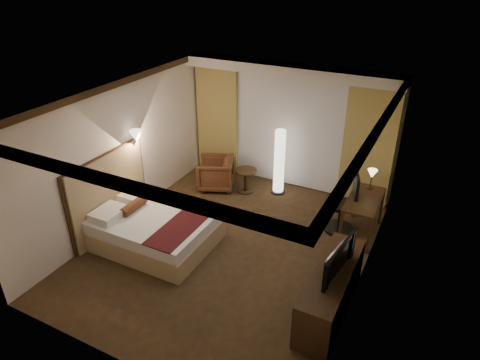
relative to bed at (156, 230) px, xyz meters
The scene contains 21 objects.
floor 1.34m from the bed, 22.07° to the left, with size 4.50×5.50×0.01m, color #322213.
ceiling 2.74m from the bed, 22.07° to the left, with size 4.50×5.50×0.01m, color white.
back_wall 3.62m from the bed, 69.52° to the left, with size 4.50×0.02×2.70m, color beige.
left_wall 1.57m from the bed, 154.73° to the left, with size 0.02×5.50×2.70m, color beige.
right_wall 3.65m from the bed, ahead, with size 0.02×5.50×2.70m, color beige.
crown_molding 2.69m from the bed, 22.07° to the left, with size 4.50×5.50×0.12m, color black, non-canonical shape.
soffit 3.97m from the bed, 67.97° to the left, with size 4.50×0.50×0.20m, color white.
curtain_sheer 3.52m from the bed, 69.05° to the left, with size 2.48×0.04×2.45m, color silver.
curtain_left_drape 3.28m from the bed, 98.97° to the left, with size 1.00×0.14×2.45m, color tan.
curtain_right_drape 4.36m from the bed, 46.81° to the left, with size 1.00×0.14×2.45m, color tan.
wall_sconce 1.77m from the bed, 139.00° to the left, with size 0.24×0.24×0.24m, color white, non-canonical shape.
bed is the anchor object (origin of this frame).
headboard 1.09m from the bed, behind, with size 0.12×1.83×1.50m, color tan, non-canonical shape.
armchair 2.29m from the bed, 92.58° to the left, with size 0.74×0.69×0.76m, color #512118.
side_table 2.49m from the bed, 76.64° to the left, with size 0.47×0.47×0.52m, color black, non-canonical shape.
floor_lamp 3.00m from the bed, 65.98° to the left, with size 0.30×0.30×1.45m, color white, non-canonical shape.
desk 3.71m from the bed, 31.62° to the left, with size 0.55×1.15×0.75m, color black, non-canonical shape.
desk_lamp 4.00m from the bed, 36.89° to the left, with size 0.18×0.18×0.34m, color #FFD899, non-canonical shape.
office_chair 3.37m from the bed, 34.33° to the left, with size 0.56×0.56×1.17m, color black, non-canonical shape.
dresser 3.22m from the bed, ahead, with size 0.50×1.84×0.72m, color black, non-canonical shape.
television 3.26m from the bed, ahead, with size 0.97×0.56×0.13m, color black.
Camera 1 is at (2.96, -5.39, 4.59)m, focal length 32.00 mm.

